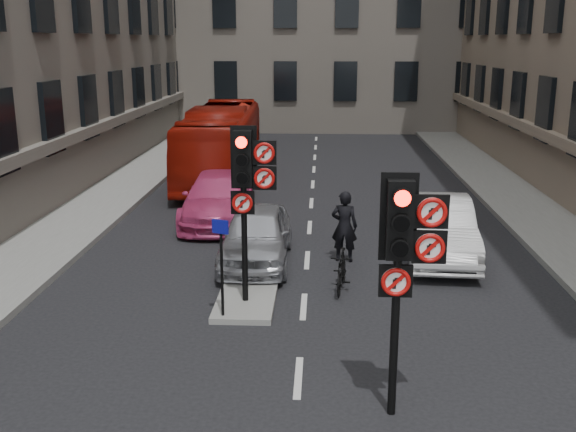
# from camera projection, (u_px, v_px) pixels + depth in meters

# --- Properties ---
(pavement_left) EXTENTS (3.00, 50.00, 0.16)m
(pavement_left) POSITION_uv_depth(u_px,v_px,m) (79.00, 213.00, 20.92)
(pavement_left) COLOR gray
(pavement_left) RESTS_ON ground
(pavement_right) EXTENTS (3.00, 50.00, 0.16)m
(pavement_right) POSITION_uv_depth(u_px,v_px,m) (550.00, 219.00, 20.20)
(pavement_right) COLOR gray
(pavement_right) RESTS_ON ground
(centre_island) EXTENTS (1.20, 2.00, 0.12)m
(centre_island) POSITION_uv_depth(u_px,v_px,m) (246.00, 303.00, 13.86)
(centre_island) COLOR gray
(centre_island) RESTS_ON ground
(signal_near) EXTENTS (0.91, 0.40, 3.58)m
(signal_near) POSITION_uv_depth(u_px,v_px,m) (405.00, 246.00, 9.22)
(signal_near) COLOR black
(signal_near) RESTS_ON ground
(signal_far) EXTENTS (0.91, 0.40, 3.58)m
(signal_far) POSITION_uv_depth(u_px,v_px,m) (248.00, 177.00, 13.18)
(signal_far) COLOR black
(signal_far) RESTS_ON centre_island
(car_silver) EXTENTS (1.67, 4.09, 1.39)m
(car_silver) POSITION_uv_depth(u_px,v_px,m) (256.00, 235.00, 16.41)
(car_silver) COLOR #AAABB1
(car_silver) RESTS_ON ground
(car_white) EXTENTS (1.81, 4.58, 1.49)m
(car_white) POSITION_uv_depth(u_px,v_px,m) (439.00, 228.00, 16.83)
(car_white) COLOR silver
(car_white) RESTS_ON ground
(car_pink) EXTENTS (2.21, 4.93, 1.40)m
(car_pink) POSITION_uv_depth(u_px,v_px,m) (218.00, 198.00, 20.16)
(car_pink) COLOR #CB3B75
(car_pink) RESTS_ON ground
(bus_red) EXTENTS (2.72, 10.21, 2.82)m
(bus_red) POSITION_uv_depth(u_px,v_px,m) (221.00, 143.00, 26.18)
(bus_red) COLOR #9A160B
(bus_red) RESTS_ON ground
(motorcycle) EXTENTS (0.60, 1.51, 0.88)m
(motorcycle) POSITION_uv_depth(u_px,v_px,m) (342.00, 271.00, 14.63)
(motorcycle) COLOR black
(motorcycle) RESTS_ON ground
(motorcyclist) EXTENTS (0.71, 0.53, 1.77)m
(motorcyclist) POSITION_uv_depth(u_px,v_px,m) (344.00, 226.00, 16.46)
(motorcyclist) COLOR black
(motorcyclist) RESTS_ON ground
(info_sign) EXTENTS (0.33, 0.15, 1.93)m
(info_sign) POSITION_uv_depth(u_px,v_px,m) (221.00, 254.00, 12.76)
(info_sign) COLOR black
(info_sign) RESTS_ON centre_island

